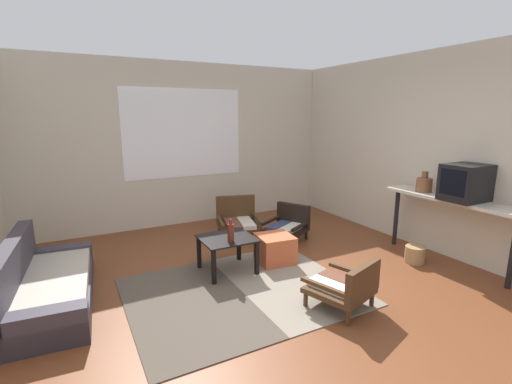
# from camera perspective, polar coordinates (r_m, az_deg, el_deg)

# --- Properties ---
(ground_plane) EXTENTS (7.80, 7.80, 0.00)m
(ground_plane) POSITION_cam_1_polar(r_m,az_deg,el_deg) (3.91, 3.16, -16.26)
(ground_plane) COLOR brown
(far_wall_with_window) EXTENTS (5.60, 0.13, 2.70)m
(far_wall_with_window) POSITION_cam_1_polar(r_m,az_deg,el_deg) (6.28, -11.39, 7.31)
(far_wall_with_window) COLOR beige
(far_wall_with_window) RESTS_ON ground
(side_wall_right) EXTENTS (0.12, 6.60, 2.70)m
(side_wall_right) POSITION_cam_1_polar(r_m,az_deg,el_deg) (5.53, 26.04, 5.66)
(side_wall_right) COLOR beige
(side_wall_right) RESTS_ON ground
(area_rug) EXTENTS (2.33, 1.88, 0.01)m
(area_rug) POSITION_cam_1_polar(r_m,az_deg,el_deg) (4.01, -2.30, -15.42)
(area_rug) COLOR #4C4238
(area_rug) RESTS_ON ground
(couch) EXTENTS (0.87, 1.78, 0.67)m
(couch) POSITION_cam_1_polar(r_m,az_deg,el_deg) (4.22, -30.57, -12.70)
(couch) COLOR #38333D
(couch) RESTS_ON ground
(coffee_table) EXTENTS (0.62, 0.57, 0.43)m
(coffee_table) POSITION_cam_1_polar(r_m,az_deg,el_deg) (4.35, -4.59, -8.20)
(coffee_table) COLOR black
(coffee_table) RESTS_ON ground
(armchair_by_window) EXTENTS (0.76, 0.76, 0.59)m
(armchair_by_window) POSITION_cam_1_polar(r_m,az_deg,el_deg) (5.66, -2.88, -4.31)
(armchair_by_window) COLOR #472D19
(armchair_by_window) RESTS_ON ground
(armchair_striped_foreground) EXTENTS (0.68, 0.69, 0.51)m
(armchair_striped_foreground) POSITION_cam_1_polar(r_m,az_deg,el_deg) (3.69, 13.95, -14.19)
(armchair_striped_foreground) COLOR #472D19
(armchair_striped_foreground) RESTS_ON ground
(armchair_corner) EXTENTS (0.73, 0.74, 0.52)m
(armchair_corner) POSITION_cam_1_polar(r_m,az_deg,el_deg) (5.47, 5.07, -5.09)
(armchair_corner) COLOR black
(armchair_corner) RESTS_ON ground
(ottoman_orange) EXTENTS (0.47, 0.47, 0.36)m
(ottoman_orange) POSITION_cam_1_polar(r_m,az_deg,el_deg) (4.67, 3.00, -8.97)
(ottoman_orange) COLOR #BC5633
(ottoman_orange) RESTS_ON ground
(console_shelf) EXTENTS (0.36, 1.67, 0.86)m
(console_shelf) POSITION_cam_1_polar(r_m,az_deg,el_deg) (5.06, 28.20, -1.91)
(console_shelf) COLOR beige
(console_shelf) RESTS_ON ground
(crt_television) EXTENTS (0.50, 0.40, 0.43)m
(crt_television) POSITION_cam_1_polar(r_m,az_deg,el_deg) (4.91, 30.20, 1.31)
(crt_television) COLOR black
(crt_television) RESTS_ON console_shelf
(clay_vase) EXTENTS (0.20, 0.20, 0.27)m
(clay_vase) POSITION_cam_1_polar(r_m,az_deg,el_deg) (5.23, 25.03, 1.11)
(clay_vase) COLOR brown
(clay_vase) RESTS_ON console_shelf
(glass_bottle) EXTENTS (0.08, 0.08, 0.27)m
(glass_bottle) POSITION_cam_1_polar(r_m,az_deg,el_deg) (4.15, -4.02, -6.37)
(glass_bottle) COLOR #5B2319
(glass_bottle) RESTS_ON coffee_table
(wicker_basket) EXTENTS (0.25, 0.25, 0.21)m
(wicker_basket) POSITION_cam_1_polar(r_m,az_deg,el_deg) (5.10, 23.81, -9.02)
(wicker_basket) COLOR #9E7A4C
(wicker_basket) RESTS_ON ground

